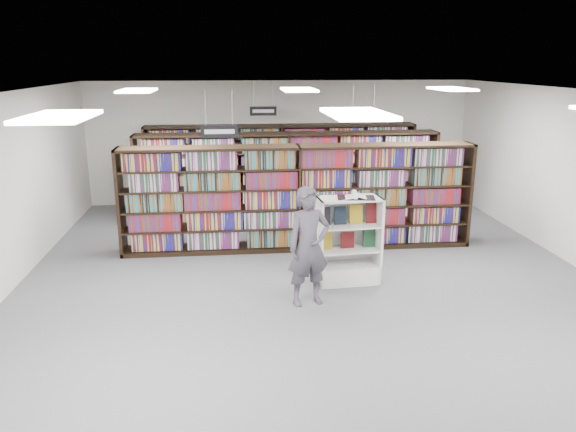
{
  "coord_description": "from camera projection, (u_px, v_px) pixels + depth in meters",
  "views": [
    {
      "loc": [
        -1.33,
        -8.79,
        3.7
      ],
      "look_at": [
        -0.36,
        0.5,
        1.1
      ],
      "focal_mm": 35.0,
      "sensor_mm": 36.0,
      "label": 1
    }
  ],
  "objects": [
    {
      "name": "troffer_front_left",
      "position": [
        59.0,
        117.0,
        5.53
      ],
      "size": [
        0.6,
        1.2,
        0.04
      ],
      "primitive_type": "cube",
      "color": "white",
      "rests_on": "ceiling"
    },
    {
      "name": "troffer_back_center",
      "position": [
        299.0,
        90.0,
        10.62
      ],
      "size": [
        0.6,
        1.2,
        0.04
      ],
      "primitive_type": "cube",
      "color": "white",
      "rests_on": "ceiling"
    },
    {
      "name": "bookshelf_row_far",
      "position": [
        281.0,
        165.0,
        14.73
      ],
      "size": [
        7.0,
        0.6,
        2.1
      ],
      "color": "black",
      "rests_on": "floor"
    },
    {
      "name": "troffer_front_center",
      "position": [
        357.0,
        114.0,
        5.83
      ],
      "size": [
        0.6,
        1.2,
        0.04
      ],
      "primitive_type": "cube",
      "color": "white",
      "rests_on": "ceiling"
    },
    {
      "name": "aisle_sign_left",
      "position": [
        220.0,
        130.0,
        9.68
      ],
      "size": [
        0.65,
        0.02,
        0.8
      ],
      "color": "#B2B2B7",
      "rests_on": "ceiling"
    },
    {
      "name": "bookshelf_row_mid",
      "position": [
        288.0,
        178.0,
        13.1
      ],
      "size": [
        7.0,
        0.6,
        2.1
      ],
      "color": "black",
      "rests_on": "floor"
    },
    {
      "name": "open_book",
      "position": [
        356.0,
        196.0,
        9.28
      ],
      "size": [
        0.66,
        0.44,
        0.13
      ],
      "rotation": [
        0.0,
        0.0,
        -0.16
      ],
      "color": "black",
      "rests_on": "endcap_display"
    },
    {
      "name": "wall_front",
      "position": [
        460.0,
        422.0,
        3.37
      ],
      "size": [
        10.0,
        0.1,
        3.2
      ],
      "primitive_type": "cube",
      "color": "silver",
      "rests_on": "ground"
    },
    {
      "name": "shopper",
      "position": [
        309.0,
        247.0,
        8.61
      ],
      "size": [
        0.78,
        0.61,
        1.88
      ],
      "primitive_type": "imported",
      "rotation": [
        0.0,
        0.0,
        0.27
      ],
      "color": "#47424B",
      "rests_on": "floor"
    },
    {
      "name": "troffer_back_right",
      "position": [
        452.0,
        89.0,
        10.92
      ],
      "size": [
        0.6,
        1.2,
        0.04
      ],
      "primitive_type": "cube",
      "color": "white",
      "rests_on": "ceiling"
    },
    {
      "name": "ceiling",
      "position": [
        315.0,
        94.0,
        8.69
      ],
      "size": [
        10.0,
        12.0,
        0.1
      ],
      "primitive_type": "cube",
      "color": "white",
      "rests_on": "wall_back"
    },
    {
      "name": "aisle_sign_right",
      "position": [
        363.0,
        117.0,
        11.89
      ],
      "size": [
        0.65,
        0.02,
        0.8
      ],
      "color": "#B2B2B7",
      "rests_on": "ceiling"
    },
    {
      "name": "aisle_sign_center",
      "position": [
        263.0,
        110.0,
        13.61
      ],
      "size": [
        0.65,
        0.02,
        0.8
      ],
      "color": "#B2B2B7",
      "rests_on": "ceiling"
    },
    {
      "name": "floor",
      "position": [
        312.0,
        285.0,
        9.55
      ],
      "size": [
        12.0,
        12.0,
        0.0
      ],
      "primitive_type": "plane",
      "color": "#49484D",
      "rests_on": "ground"
    },
    {
      "name": "wall_back",
      "position": [
        280.0,
        142.0,
        14.87
      ],
      "size": [
        10.0,
        0.1,
        3.2
      ],
      "primitive_type": "cube",
      "color": "silver",
      "rests_on": "ground"
    },
    {
      "name": "troffer_back_left",
      "position": [
        137.0,
        91.0,
        10.32
      ],
      "size": [
        0.6,
        1.2,
        0.04
      ],
      "primitive_type": "cube",
      "color": "white",
      "rests_on": "ceiling"
    },
    {
      "name": "endcap_display",
      "position": [
        347.0,
        254.0,
        9.62
      ],
      "size": [
        1.11,
        0.61,
        1.5
      ],
      "rotation": [
        0.0,
        0.0,
        0.08
      ],
      "color": "white",
      "rests_on": "floor"
    },
    {
      "name": "bookshelf_row_near",
      "position": [
        298.0,
        198.0,
        11.18
      ],
      "size": [
        7.0,
        0.6,
        2.1
      ],
      "color": "black",
      "rests_on": "floor"
    }
  ]
}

